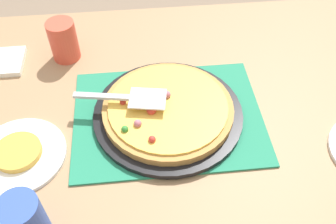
{
  "coord_description": "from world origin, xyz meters",
  "views": [
    {
      "loc": [
        -0.07,
        -0.63,
        1.49
      ],
      "look_at": [
        0.0,
        0.0,
        0.77
      ],
      "focal_mm": 40.31,
      "sensor_mm": 36.0,
      "label": 1
    }
  ],
  "objects_px": {
    "pizza": "(168,109)",
    "cup_near": "(63,40)",
    "pizza_pan": "(168,114)",
    "pizza_server": "(128,98)",
    "cup_far": "(25,221)",
    "napkin_stack": "(3,62)",
    "served_slice_right": "(18,152)",
    "plate_far_right": "(19,155)"
  },
  "relations": [
    {
      "from": "cup_near",
      "to": "cup_far",
      "type": "distance_m",
      "value": 0.55
    },
    {
      "from": "cup_far",
      "to": "pizza_server",
      "type": "bearing_deg",
      "value": 55.28
    },
    {
      "from": "pizza",
      "to": "cup_far",
      "type": "height_order",
      "value": "cup_far"
    },
    {
      "from": "pizza_pan",
      "to": "cup_near",
      "type": "height_order",
      "value": "cup_near"
    },
    {
      "from": "cup_near",
      "to": "napkin_stack",
      "type": "bearing_deg",
      "value": -175.34
    },
    {
      "from": "served_slice_right",
      "to": "pizza_server",
      "type": "xyz_separation_m",
      "value": [
        0.26,
        0.1,
        0.05
      ]
    },
    {
      "from": "plate_far_right",
      "to": "cup_near",
      "type": "distance_m",
      "value": 0.37
    },
    {
      "from": "cup_far",
      "to": "plate_far_right",
      "type": "bearing_deg",
      "value": 106.03
    },
    {
      "from": "pizza",
      "to": "napkin_stack",
      "type": "height_order",
      "value": "pizza"
    },
    {
      "from": "pizza_pan",
      "to": "plate_far_right",
      "type": "distance_m",
      "value": 0.37
    },
    {
      "from": "napkin_stack",
      "to": "cup_near",
      "type": "bearing_deg",
      "value": 4.66
    },
    {
      "from": "pizza",
      "to": "served_slice_right",
      "type": "distance_m",
      "value": 0.37
    },
    {
      "from": "pizza_server",
      "to": "napkin_stack",
      "type": "bearing_deg",
      "value": 146.77
    },
    {
      "from": "plate_far_right",
      "to": "napkin_stack",
      "type": "relative_size",
      "value": 1.83
    },
    {
      "from": "cup_near",
      "to": "napkin_stack",
      "type": "height_order",
      "value": "cup_near"
    },
    {
      "from": "pizza_pan",
      "to": "napkin_stack",
      "type": "bearing_deg",
      "value": 150.99
    },
    {
      "from": "cup_far",
      "to": "pizza_pan",
      "type": "bearing_deg",
      "value": 42.95
    },
    {
      "from": "cup_near",
      "to": "pizza",
      "type": "bearing_deg",
      "value": -44.64
    },
    {
      "from": "cup_far",
      "to": "served_slice_right",
      "type": "bearing_deg",
      "value": 106.03
    },
    {
      "from": "plate_far_right",
      "to": "cup_near",
      "type": "bearing_deg",
      "value": 76.38
    },
    {
      "from": "pizza_pan",
      "to": "pizza",
      "type": "height_order",
      "value": "pizza"
    },
    {
      "from": "cup_near",
      "to": "cup_far",
      "type": "xyz_separation_m",
      "value": [
        -0.03,
        -0.55,
        0.0
      ]
    },
    {
      "from": "pizza",
      "to": "pizza_server",
      "type": "distance_m",
      "value": 0.1
    },
    {
      "from": "plate_far_right",
      "to": "served_slice_right",
      "type": "xyz_separation_m",
      "value": [
        0.0,
        0.0,
        0.01
      ]
    },
    {
      "from": "pizza",
      "to": "cup_far",
      "type": "xyz_separation_m",
      "value": [
        -0.3,
        -0.28,
        0.03
      ]
    },
    {
      "from": "napkin_stack",
      "to": "cup_far",
      "type": "bearing_deg",
      "value": -73.85
    },
    {
      "from": "cup_far",
      "to": "napkin_stack",
      "type": "xyz_separation_m",
      "value": [
        -0.16,
        0.54,
        -0.05
      ]
    },
    {
      "from": "pizza_pan",
      "to": "pizza_server",
      "type": "xyz_separation_m",
      "value": [
        -0.1,
        0.02,
        0.05
      ]
    },
    {
      "from": "pizza_pan",
      "to": "plate_far_right",
      "type": "relative_size",
      "value": 1.73
    },
    {
      "from": "pizza",
      "to": "pizza_server",
      "type": "relative_size",
      "value": 1.41
    },
    {
      "from": "pizza_pan",
      "to": "pizza_server",
      "type": "bearing_deg",
      "value": 170.08
    },
    {
      "from": "pizza",
      "to": "cup_near",
      "type": "relative_size",
      "value": 2.75
    },
    {
      "from": "pizza",
      "to": "cup_far",
      "type": "bearing_deg",
      "value": -137.01
    },
    {
      "from": "pizza",
      "to": "served_slice_right",
      "type": "height_order",
      "value": "pizza"
    },
    {
      "from": "plate_far_right",
      "to": "cup_far",
      "type": "distance_m",
      "value": 0.21
    },
    {
      "from": "served_slice_right",
      "to": "cup_far",
      "type": "relative_size",
      "value": 0.92
    },
    {
      "from": "pizza",
      "to": "cup_near",
      "type": "height_order",
      "value": "cup_near"
    },
    {
      "from": "pizza_server",
      "to": "cup_far",
      "type": "bearing_deg",
      "value": -124.72
    },
    {
      "from": "plate_far_right",
      "to": "pizza_server",
      "type": "distance_m",
      "value": 0.29
    },
    {
      "from": "pizza",
      "to": "pizza_server",
      "type": "xyz_separation_m",
      "value": [
        -0.1,
        0.02,
        0.03
      ]
    },
    {
      "from": "pizza_pan",
      "to": "pizza",
      "type": "bearing_deg",
      "value": -154.61
    },
    {
      "from": "pizza",
      "to": "cup_near",
      "type": "xyz_separation_m",
      "value": [
        -0.27,
        0.27,
        0.03
      ]
    }
  ]
}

